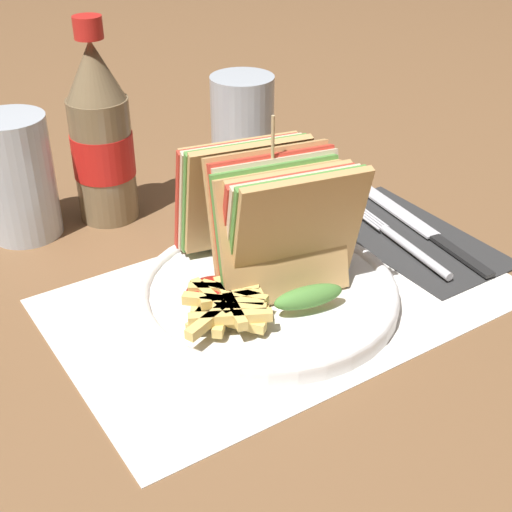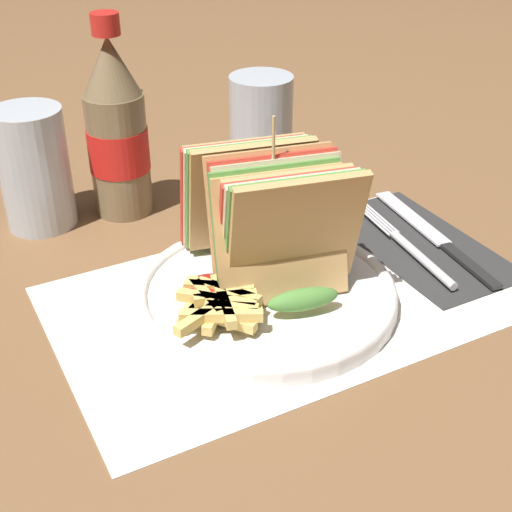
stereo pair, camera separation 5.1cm
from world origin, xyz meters
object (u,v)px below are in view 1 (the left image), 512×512
club_sandwich (269,218)px  fork (404,243)px  glass_far (19,185)px  glass_near (243,137)px  knife (423,229)px  plate_main (268,292)px  coke_bottle_near (101,137)px

club_sandwich → fork: size_ratio=1.02×
fork → glass_far: 0.41m
fork → glass_near: size_ratio=1.36×
glass_near → knife: bearing=-67.4°
glass_far → plate_main: bearing=-59.9°
plate_main → fork: bearing=-0.3°
knife → glass_far: 0.44m
coke_bottle_near → glass_far: 0.10m
plate_main → fork: plate_main is taller
club_sandwich → fork: 0.17m
club_sandwich → coke_bottle_near: bearing=107.9°
plate_main → knife: (0.22, 0.01, -0.00)m
plate_main → club_sandwich: size_ratio=1.32×
club_sandwich → knife: 0.21m
knife → coke_bottle_near: bearing=146.5°
coke_bottle_near → glass_near: 0.18m
plate_main → knife: size_ratio=1.12×
plate_main → glass_near: glass_near is taller
fork → knife: fork is taller
coke_bottle_near → glass_far: (-0.09, 0.01, -0.04)m
glass_far → glass_near: bearing=-3.6°
coke_bottle_near → glass_far: size_ratio=1.67×
fork → knife: 0.05m
plate_main → club_sandwich: bearing=53.8°
coke_bottle_near → glass_far: coke_bottle_near is taller
fork → coke_bottle_near: size_ratio=0.82×
knife → glass_near: (-0.09, 0.22, 0.05)m
plate_main → coke_bottle_near: 0.26m
glass_far → coke_bottle_near: bearing=-7.6°
fork → coke_bottle_near: 0.34m
club_sandwich → glass_far: 0.29m
coke_bottle_near → glass_near: bearing=-1.6°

